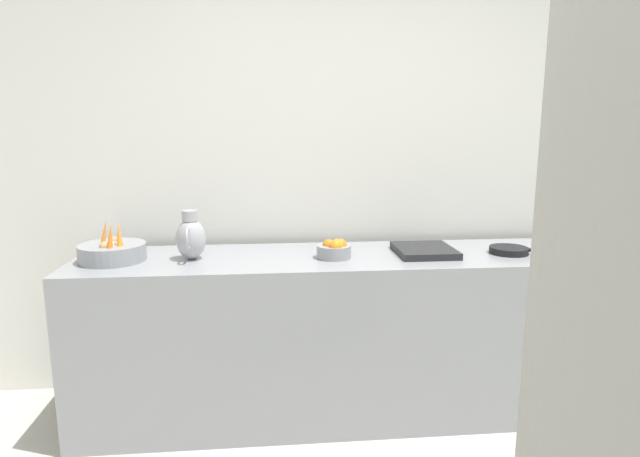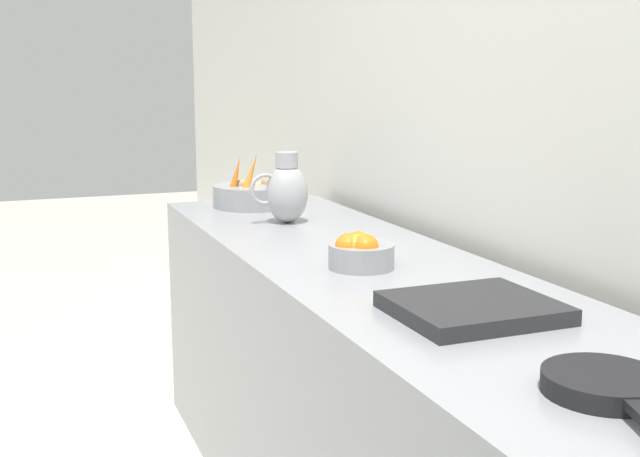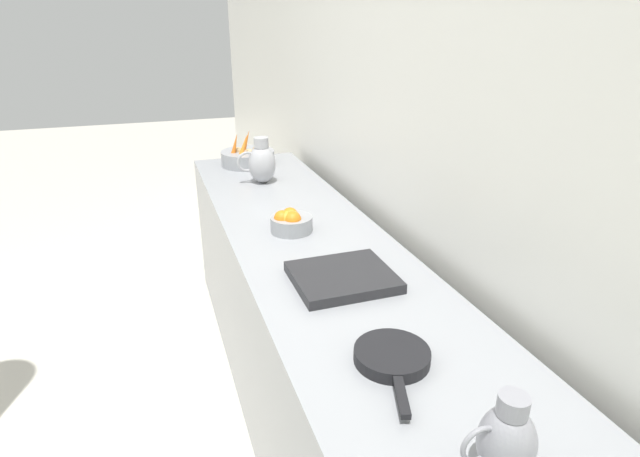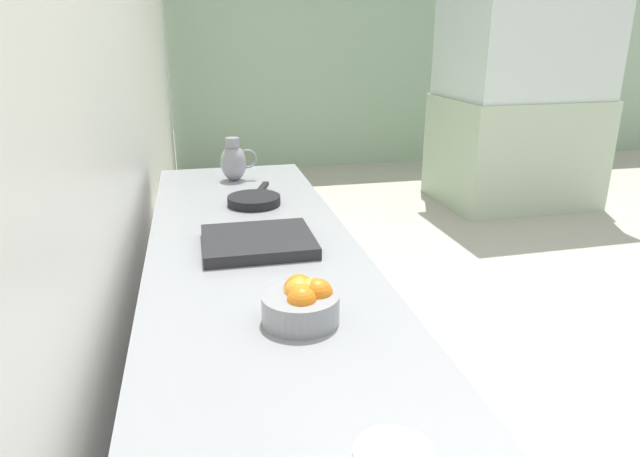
{
  "view_description": "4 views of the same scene",
  "coord_description": "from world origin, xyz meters",
  "px_view_note": "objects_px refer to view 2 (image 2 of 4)",
  "views": [
    {
      "loc": [
        1.13,
        -0.57,
        1.53
      ],
      "look_at": [
        -1.32,
        -0.33,
        1.07
      ],
      "focal_mm": 28.98,
      "sensor_mm": 36.0,
      "label": 1
    },
    {
      "loc": [
        -0.57,
        1.69,
        1.4
      ],
      "look_at": [
        -1.35,
        -0.27,
        1.0
      ],
      "focal_mm": 44.91,
      "sensor_mm": 36.0,
      "label": 2
    },
    {
      "loc": [
        -0.92,
        1.69,
        1.73
      ],
      "look_at": [
        -1.47,
        0.1,
        1.03
      ],
      "focal_mm": 28.5,
      "sensor_mm": 36.0,
      "label": 3
    },
    {
      "loc": [
        -1.67,
        -1.4,
        1.52
      ],
      "look_at": [
        -1.34,
        0.08,
        0.99
      ],
      "focal_mm": 31.79,
      "sensor_mm": 36.0,
      "label": 4
    }
  ],
  "objects_px": {
    "vegetable_colander": "(254,195)",
    "skillet_on_counter": "(605,384)",
    "orange_bowl": "(360,252)",
    "metal_pitcher_tall": "(286,191)"
  },
  "relations": [
    {
      "from": "vegetable_colander",
      "to": "skillet_on_counter",
      "type": "bearing_deg",
      "value": 89.04
    },
    {
      "from": "vegetable_colander",
      "to": "skillet_on_counter",
      "type": "xyz_separation_m",
      "value": [
        0.03,
        2.08,
        -0.03
      ]
    },
    {
      "from": "orange_bowl",
      "to": "skillet_on_counter",
      "type": "bearing_deg",
      "value": 90.56
    },
    {
      "from": "orange_bowl",
      "to": "skillet_on_counter",
      "type": "xyz_separation_m",
      "value": [
        -0.01,
        0.95,
        -0.03
      ]
    },
    {
      "from": "vegetable_colander",
      "to": "orange_bowl",
      "type": "distance_m",
      "value": 1.13
    },
    {
      "from": "orange_bowl",
      "to": "metal_pitcher_tall",
      "type": "height_order",
      "value": "metal_pitcher_tall"
    },
    {
      "from": "metal_pitcher_tall",
      "to": "skillet_on_counter",
      "type": "relative_size",
      "value": 0.77
    },
    {
      "from": "vegetable_colander",
      "to": "orange_bowl",
      "type": "relative_size",
      "value": 1.83
    },
    {
      "from": "orange_bowl",
      "to": "metal_pitcher_tall",
      "type": "xyz_separation_m",
      "value": [
        -0.05,
        -0.74,
        0.07
      ]
    },
    {
      "from": "metal_pitcher_tall",
      "to": "skillet_on_counter",
      "type": "height_order",
      "value": "metal_pitcher_tall"
    }
  ]
}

